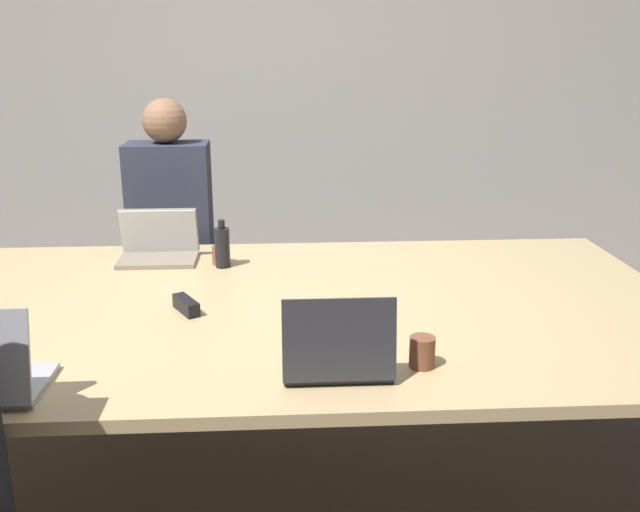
{
  "coord_description": "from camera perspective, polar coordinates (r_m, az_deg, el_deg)",
  "views": [
    {
      "loc": [
        0.15,
        -2.45,
        1.65
      ],
      "look_at": [
        0.3,
        0.1,
        0.88
      ],
      "focal_mm": 40.0,
      "sensor_mm": 36.0,
      "label": 1
    }
  ],
  "objects": [
    {
      "name": "curtain_wall",
      "position": [
        4.86,
        -5.39,
        13.86
      ],
      "size": [
        12.0,
        0.06,
        2.8
      ],
      "color": "beige",
      "rests_on": "ground_plane"
    },
    {
      "name": "laptop_far_midleft",
      "position": [
        3.19,
        -12.8,
        0.84
      ],
      "size": [
        0.34,
        0.22,
        0.23
      ],
      "color": "gray",
      "rests_on": "conference_table"
    },
    {
      "name": "conference_table",
      "position": [
        2.64,
        -6.5,
        -4.86
      ],
      "size": [
        3.29,
        1.62,
        0.73
      ],
      "color": "#D6B77F",
      "rests_on": "ground_plane"
    },
    {
      "name": "person_far_midleft",
      "position": [
        3.65,
        -11.73,
        0.99
      ],
      "size": [
        0.4,
        0.24,
        1.39
      ],
      "color": "#2D2D38",
      "rests_on": "ground_plane"
    },
    {
      "name": "ground_plane",
      "position": [
        2.96,
        -6.05,
        -17.18
      ],
      "size": [
        24.0,
        24.0,
        0.0
      ],
      "primitive_type": "plane",
      "color": "brown"
    },
    {
      "name": "laptop_near_midright",
      "position": [
        2.05,
        1.41,
        -7.71
      ],
      "size": [
        0.32,
        0.25,
        0.25
      ],
      "rotation": [
        0.0,
        0.0,
        3.14
      ],
      "color": "#333338",
      "rests_on": "conference_table"
    },
    {
      "name": "bottle_far_midleft",
      "position": [
        3.04,
        -7.82,
        0.74
      ],
      "size": [
        0.06,
        0.06,
        0.21
      ],
      "color": "black",
      "rests_on": "conference_table"
    },
    {
      "name": "cup_far_midleft",
      "position": [
        3.09,
        -7.97,
        0.08
      ],
      "size": [
        0.07,
        0.07,
        0.08
      ],
      "color": "brown",
      "rests_on": "conference_table"
    },
    {
      "name": "stapler",
      "position": [
        2.57,
        -10.66,
        -3.89
      ],
      "size": [
        0.11,
        0.15,
        0.05
      ],
      "rotation": [
        0.0,
        0.0,
        0.51
      ],
      "color": "black",
      "rests_on": "conference_table"
    },
    {
      "name": "cup_near_midright",
      "position": [
        2.13,
        8.17,
        -7.61
      ],
      "size": [
        0.08,
        0.08,
        0.09
      ],
      "color": "brown",
      "rests_on": "conference_table"
    }
  ]
}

